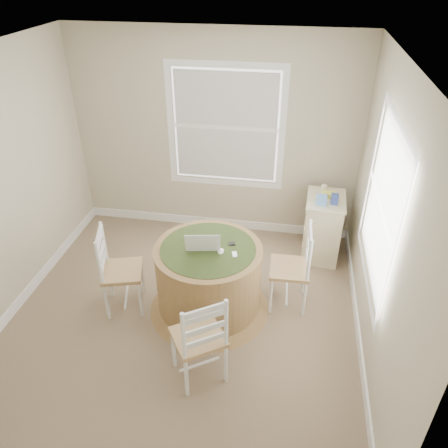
# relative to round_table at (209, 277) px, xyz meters

# --- Properties ---
(room) EXTENTS (3.64, 3.64, 2.64)m
(room) POSITION_rel_round_table_xyz_m (-0.08, 0.00, 0.87)
(room) COLOR #8A7057
(room) RESTS_ON ground
(round_table) EXTENTS (1.28, 1.28, 0.79)m
(round_table) POSITION_rel_round_table_xyz_m (0.00, 0.00, 0.00)
(round_table) COLOR #996E45
(round_table) RESTS_ON ground
(chair_left) EXTENTS (0.50, 0.51, 0.95)m
(chair_left) POSITION_rel_round_table_xyz_m (-0.89, -0.11, 0.05)
(chair_left) COLOR white
(chair_left) RESTS_ON ground
(chair_near) EXTENTS (0.57, 0.57, 0.95)m
(chair_near) POSITION_rel_round_table_xyz_m (0.08, -0.87, 0.05)
(chair_near) COLOR white
(chair_near) RESTS_ON ground
(chair_right) EXTENTS (0.41, 0.43, 0.95)m
(chair_right) POSITION_rel_round_table_xyz_m (0.82, 0.22, 0.05)
(chair_right) COLOR white
(chair_right) RESTS_ON ground
(laptop) EXTENTS (0.39, 0.36, 0.24)m
(laptop) POSITION_rel_round_table_xyz_m (-0.05, 0.02, 0.39)
(laptop) COLOR white
(laptop) RESTS_ON round_table
(mouse) EXTENTS (0.09, 0.11, 0.03)m
(mouse) POSITION_rel_round_table_xyz_m (0.13, -0.04, 0.37)
(mouse) COLOR white
(mouse) RESTS_ON round_table
(phone) EXTENTS (0.07, 0.10, 0.02)m
(phone) POSITION_rel_round_table_xyz_m (0.27, -0.06, 0.36)
(phone) COLOR #B7BABF
(phone) RESTS_ON round_table
(keys) EXTENTS (0.07, 0.06, 0.02)m
(keys) POSITION_rel_round_table_xyz_m (0.22, 0.11, 0.36)
(keys) COLOR black
(keys) RESTS_ON round_table
(corner_chest) EXTENTS (0.48, 0.63, 0.81)m
(corner_chest) POSITION_rel_round_table_xyz_m (1.18, 1.19, -0.02)
(corner_chest) COLOR beige
(corner_chest) RESTS_ON ground
(tissue_box) EXTENTS (0.13, 0.13, 0.10)m
(tissue_box) POSITION_rel_round_table_xyz_m (1.11, 1.05, 0.43)
(tissue_box) COLOR #6195DF
(tissue_box) RESTS_ON corner_chest
(box_yellow) EXTENTS (0.15, 0.11, 0.06)m
(box_yellow) POSITION_rel_round_table_xyz_m (1.21, 1.24, 0.41)
(box_yellow) COLOR #E8EC53
(box_yellow) RESTS_ON corner_chest
(box_blue) EXTENTS (0.08, 0.08, 0.12)m
(box_blue) POSITION_rel_round_table_xyz_m (1.27, 1.08, 0.44)
(box_blue) COLOR #2E408B
(box_blue) RESTS_ON corner_chest
(cup_cream) EXTENTS (0.07, 0.07, 0.09)m
(cup_cream) POSITION_rel_round_table_xyz_m (1.15, 1.36, 0.42)
(cup_cream) COLOR beige
(cup_cream) RESTS_ON corner_chest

